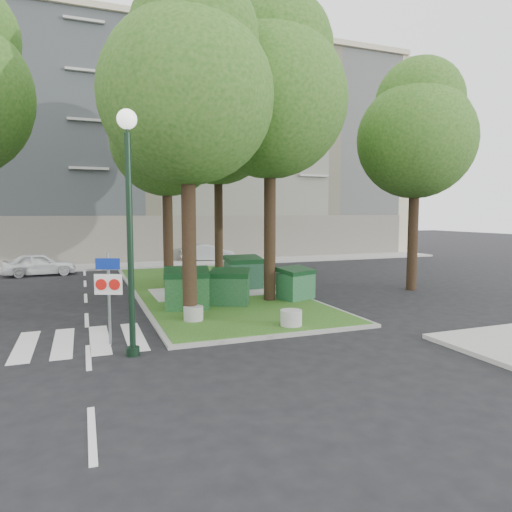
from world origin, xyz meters
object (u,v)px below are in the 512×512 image
tree_median_mid (168,130)px  dumpster_a (187,289)px  tree_median_near_right (272,86)px  car_silver (207,253)px  bollard_mid (240,295)px  street_lamp (129,203)px  dumpster_b (230,287)px  bollard_left (193,313)px  bollard_right (291,318)px  tree_median_near_left (189,80)px  tree_street_right (417,129)px  tree_median_far (219,117)px  litter_bin (241,274)px  traffic_sign_pole (109,286)px  car_white (40,264)px  dumpster_c (243,273)px  dumpster_d (296,283)px

tree_median_mid → dumpster_a: bearing=-94.0°
tree_median_near_right → car_silver: (1.41, 14.94, -7.37)m
bollard_mid → street_lamp: street_lamp is taller
dumpster_a → dumpster_b: dumpster_a is taller
bollard_left → bollard_right: bearing=-33.2°
tree_median_near_left → car_silver: size_ratio=2.84×
bollard_left → tree_median_near_right: bearing=32.8°
tree_street_right → dumpster_a: tree_street_right is taller
tree_median_far → bollard_right: bearing=-96.1°
bollard_right → litter_bin: (1.36, 8.40, 0.15)m
tree_median_near_left → dumpster_b: (1.75, 1.66, -6.58)m
traffic_sign_pole → car_white: bearing=124.0°
dumpster_c → litter_bin: (0.49, 1.70, -0.31)m
litter_bin → traffic_sign_pole: (-6.38, -8.12, 1.04)m
tree_median_mid → dumpster_c: bearing=-31.2°
tree_median_near_right → tree_street_right: tree_median_near_right is taller
dumpster_d → litter_bin: 4.77m
tree_median_near_left → bollard_left: tree_median_near_left is taller
tree_median_far → bollard_mid: (-1.38, -7.23, -7.99)m
traffic_sign_pole → tree_median_far: bearing=84.2°
dumpster_d → car_silver: (0.50, 15.20, -0.10)m
dumpster_d → dumpster_a: bearing=160.8°
tree_median_near_right → car_silver: bearing=84.6°
tree_median_near_right → dumpster_a: bearing=-171.8°
tree_median_near_right → tree_median_far: size_ratio=0.96×
dumpster_d → bollard_right: dumpster_d is taller
tree_median_near_left → dumpster_d: bearing=21.5°
tree_median_mid → tree_median_far: (3.20, 3.00, 1.34)m
tree_median_far → traffic_sign_pole: size_ratio=4.99×
litter_bin → car_white: bearing=143.3°
tree_median_far → dumpster_b: size_ratio=7.17×
tree_median_far → bollard_mid: bearing=-100.8°
tree_median_far → dumpster_a: 11.53m
tree_median_near_left → tree_median_far: tree_median_far is taller
tree_median_near_right → dumpster_d: 7.33m
bollard_right → car_white: car_white is taller
dumpster_a → bollard_mid: 2.34m
dumpster_a → tree_street_right: bearing=15.8°
dumpster_b → tree_median_far: bearing=100.9°
bollard_mid → car_white: car_white is taller
tree_median_near_right → bollard_mid: tree_median_near_right is taller
bollard_right → car_white: (-7.84, 15.25, 0.27)m
bollard_left → dumpster_b: bearing=47.2°
tree_median_mid → car_white: tree_median_mid is taller
bollard_right → car_white: bearing=117.2°
traffic_sign_pole → tree_median_near_right: bearing=54.5°
traffic_sign_pole → car_white: (-2.81, 14.97, -0.91)m
bollard_left → tree_median_near_left: bearing=83.2°
dumpster_b → bollard_mid: dumpster_b is taller
tree_median_far → dumpster_a: (-3.55, -7.98, -7.52)m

